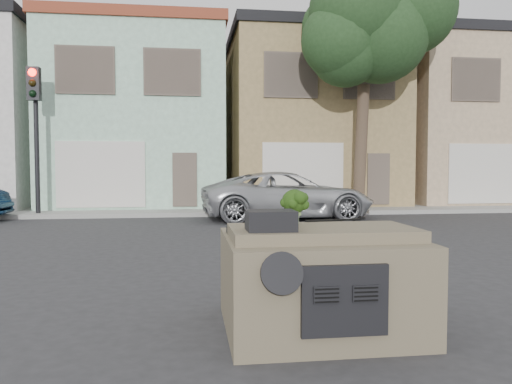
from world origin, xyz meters
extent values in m
plane|color=#303033|center=(0.00, 0.00, 0.00)|extent=(120.00, 120.00, 0.00)
cube|color=gray|center=(0.00, 10.50, 0.07)|extent=(40.00, 3.00, 0.15)
cube|color=#A9D6B9|center=(-3.50, 14.50, 3.77)|extent=(7.20, 8.20, 7.55)
cube|color=#977E50|center=(4.00, 14.50, 3.77)|extent=(7.20, 8.20, 7.55)
cube|color=tan|center=(11.50, 14.50, 3.77)|extent=(7.20, 8.20, 7.55)
imported|color=#B9BBC0|center=(1.84, 7.92, 0.00)|extent=(5.82, 3.00, 1.57)
cube|color=black|center=(-6.50, 9.50, 2.55)|extent=(0.40, 0.40, 5.10)
cube|color=#213D1D|center=(5.00, 9.80, 4.25)|extent=(4.40, 4.00, 8.50)
cube|color=brown|center=(0.00, -3.00, 0.56)|extent=(2.00, 1.80, 1.12)
cube|color=black|center=(-0.58, -3.35, 1.22)|extent=(0.48, 0.38, 0.20)
cube|color=black|center=(0.28, -2.62, 1.13)|extent=(0.69, 0.15, 0.02)
cube|color=#1B320D|center=(-0.24, -2.87, 1.32)|extent=(0.43, 0.43, 0.39)
camera|label=1|loc=(-1.38, -8.20, 1.76)|focal=35.00mm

